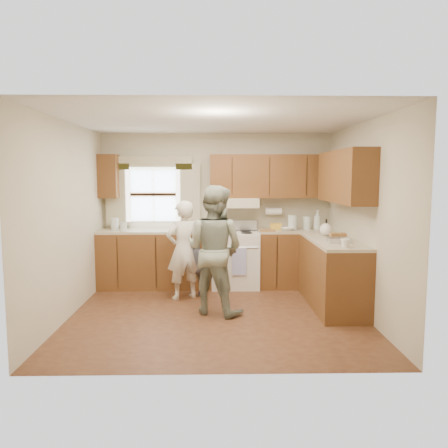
{
  "coord_description": "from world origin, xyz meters",
  "views": [
    {
      "loc": [
        -0.02,
        -5.57,
        1.82
      ],
      "look_at": [
        0.1,
        0.4,
        1.15
      ],
      "focal_mm": 35.0,
      "sensor_mm": 36.0,
      "label": 1
    }
  ],
  "objects_px": {
    "stove": "(235,258)",
    "woman_left": "(183,250)",
    "child": "(197,267)",
    "woman_right": "(214,250)"
  },
  "relations": [
    {
      "from": "stove",
      "to": "child",
      "type": "distance_m",
      "value": 0.84
    },
    {
      "from": "stove",
      "to": "woman_left",
      "type": "distance_m",
      "value": 1.08
    },
    {
      "from": "stove",
      "to": "woman_left",
      "type": "bearing_deg",
      "value": -139.1
    },
    {
      "from": "child",
      "to": "woman_left",
      "type": "bearing_deg",
      "value": 18.76
    },
    {
      "from": "woman_right",
      "to": "child",
      "type": "bearing_deg",
      "value": -42.21
    },
    {
      "from": "stove",
      "to": "child",
      "type": "bearing_deg",
      "value": -135.55
    },
    {
      "from": "woman_left",
      "to": "child",
      "type": "relative_size",
      "value": 1.62
    },
    {
      "from": "woman_left",
      "to": "woman_right",
      "type": "relative_size",
      "value": 0.86
    },
    {
      "from": "woman_right",
      "to": "child",
      "type": "distance_m",
      "value": 0.9
    },
    {
      "from": "woman_left",
      "to": "woman_right",
      "type": "xyz_separation_m",
      "value": [
        0.46,
        -0.66,
        0.12
      ]
    }
  ]
}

